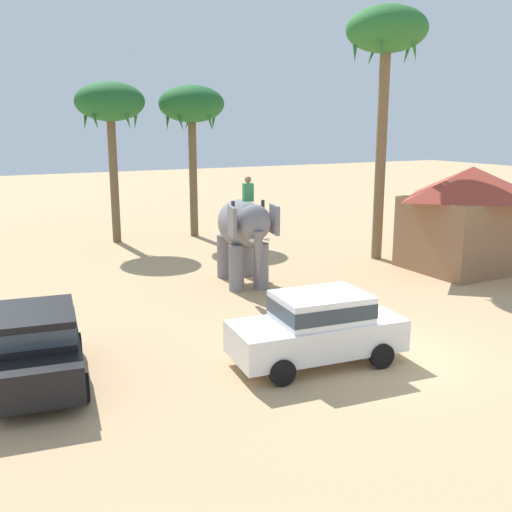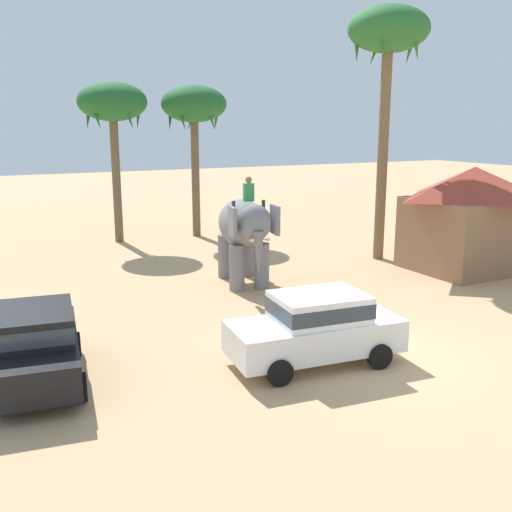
{
  "view_description": "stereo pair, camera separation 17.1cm",
  "coord_description": "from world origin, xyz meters",
  "views": [
    {
      "loc": [
        -8.9,
        -10.51,
        5.57
      ],
      "look_at": [
        -0.72,
        5.05,
        1.6
      ],
      "focal_mm": 41.02,
      "sensor_mm": 36.0,
      "label": 1
    },
    {
      "loc": [
        -8.75,
        -10.59,
        5.57
      ],
      "look_at": [
        -0.72,
        5.05,
        1.6
      ],
      "focal_mm": 41.02,
      "sensor_mm": 36.0,
      "label": 2
    }
  ],
  "objects": [
    {
      "name": "car_sedan_foreground",
      "position": [
        -1.51,
        0.39,
        0.93
      ],
      "size": [
        4.25,
        2.19,
        1.7
      ],
      "color": "white",
      "rests_on": "ground"
    },
    {
      "name": "elephant_with_mahout",
      "position": [
        0.05,
        7.45,
        1.99
      ],
      "size": [
        2.25,
        4.01,
        3.88
      ],
      "color": "slate",
      "rests_on": "ground"
    },
    {
      "name": "palm_tree_behind_elephant",
      "position": [
        -1.93,
        17.24,
        6.4
      ],
      "size": [
        3.2,
        3.2,
        7.5
      ],
      "color": "brown",
      "rests_on": "ground"
    },
    {
      "name": "car_parked_far_side",
      "position": [
        -7.53,
        2.25,
        0.93
      ],
      "size": [
        2.3,
        4.3,
        1.7
      ],
      "color": "black",
      "rests_on": "ground"
    },
    {
      "name": "palm_tree_left_of_road",
      "position": [
        6.91,
        8.57,
        8.81
      ],
      "size": [
        3.2,
        3.2,
        10.11
      ],
      "color": "brown",
      "rests_on": "ground"
    },
    {
      "name": "ground_plane",
      "position": [
        0.0,
        0.0,
        0.0
      ],
      "size": [
        120.0,
        120.0,
        0.0
      ],
      "primitive_type": "plane",
      "color": "tan"
    },
    {
      "name": "palm_tree_near_hut",
      "position": [
        1.98,
        16.95,
        6.35
      ],
      "size": [
        3.2,
        3.2,
        7.45
      ],
      "color": "brown",
      "rests_on": "ground"
    },
    {
      "name": "roadside_hut",
      "position": [
        8.9,
        5.51,
        2.12
      ],
      "size": [
        5.01,
        4.21,
        4.0
      ],
      "color": "#8C6647",
      "rests_on": "ground"
    }
  ]
}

